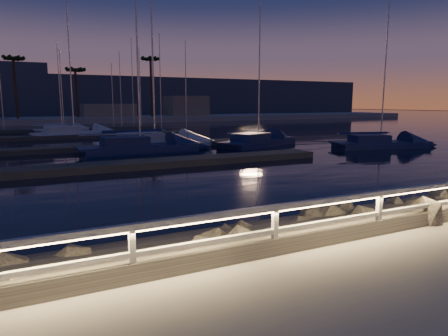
{
  "coord_description": "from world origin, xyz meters",
  "views": [
    {
      "loc": [
        -6.5,
        -6.76,
        3.16
      ],
      "look_at": [
        -1.23,
        4.0,
        1.19
      ],
      "focal_mm": 32.0,
      "sensor_mm": 36.0,
      "label": 1
    }
  ],
  "objects_px": {
    "guard_rail": "(346,208)",
    "sailboat_k": "(72,133)",
    "sailboat_c": "(152,143)",
    "sailboat_d": "(378,143)",
    "sailboat_h": "(257,141)",
    "sailboat_n": "(61,129)",
    "sailboat_g": "(137,147)"
  },
  "relations": [
    {
      "from": "guard_rail",
      "to": "sailboat_k",
      "type": "bearing_deg",
      "value": 93.21
    },
    {
      "from": "sailboat_n",
      "to": "sailboat_h",
      "type": "bearing_deg",
      "value": -81.24
    },
    {
      "from": "sailboat_h",
      "to": "sailboat_n",
      "type": "distance_m",
      "value": 28.51
    },
    {
      "from": "sailboat_n",
      "to": "sailboat_k",
      "type": "bearing_deg",
      "value": -107.66
    },
    {
      "from": "sailboat_k",
      "to": "sailboat_n",
      "type": "bearing_deg",
      "value": 83.89
    },
    {
      "from": "sailboat_d",
      "to": "sailboat_h",
      "type": "relative_size",
      "value": 0.94
    },
    {
      "from": "sailboat_d",
      "to": "sailboat_n",
      "type": "relative_size",
      "value": 1.23
    },
    {
      "from": "sailboat_c",
      "to": "sailboat_g",
      "type": "xyz_separation_m",
      "value": [
        -1.8,
        -2.32,
        -0.01
      ]
    },
    {
      "from": "sailboat_k",
      "to": "sailboat_h",
      "type": "bearing_deg",
      "value": -59.38
    },
    {
      "from": "sailboat_g",
      "to": "sailboat_k",
      "type": "distance_m",
      "value": 16.91
    },
    {
      "from": "guard_rail",
      "to": "sailboat_d",
      "type": "distance_m",
      "value": 26.41
    },
    {
      "from": "sailboat_g",
      "to": "sailboat_n",
      "type": "bearing_deg",
      "value": 95.13
    },
    {
      "from": "sailboat_d",
      "to": "sailboat_n",
      "type": "height_order",
      "value": "sailboat_d"
    },
    {
      "from": "sailboat_d",
      "to": "sailboat_h",
      "type": "distance_m",
      "value": 10.16
    },
    {
      "from": "sailboat_g",
      "to": "sailboat_k",
      "type": "relative_size",
      "value": 1.05
    },
    {
      "from": "guard_rail",
      "to": "sailboat_d",
      "type": "relative_size",
      "value": 3.17
    },
    {
      "from": "sailboat_g",
      "to": "sailboat_n",
      "type": "height_order",
      "value": "sailboat_g"
    },
    {
      "from": "sailboat_d",
      "to": "sailboat_k",
      "type": "height_order",
      "value": "sailboat_k"
    },
    {
      "from": "guard_rail",
      "to": "sailboat_g",
      "type": "height_order",
      "value": "sailboat_g"
    },
    {
      "from": "sailboat_g",
      "to": "guard_rail",
      "type": "bearing_deg",
      "value": -94.87
    },
    {
      "from": "sailboat_n",
      "to": "guard_rail",
      "type": "bearing_deg",
      "value": -107.8
    },
    {
      "from": "sailboat_c",
      "to": "sailboat_n",
      "type": "xyz_separation_m",
      "value": [
        -5.32,
        22.83,
        -0.08
      ]
    },
    {
      "from": "sailboat_c",
      "to": "sailboat_d",
      "type": "bearing_deg",
      "value": -27.42
    },
    {
      "from": "sailboat_c",
      "to": "sailboat_d",
      "type": "xyz_separation_m",
      "value": [
        17.2,
        -7.7,
        -0.06
      ]
    },
    {
      "from": "sailboat_g",
      "to": "sailboat_h",
      "type": "xyz_separation_m",
      "value": [
        10.65,
        0.41,
        -0.03
      ]
    },
    {
      "from": "guard_rail",
      "to": "sailboat_d",
      "type": "bearing_deg",
      "value": 41.39
    },
    {
      "from": "sailboat_k",
      "to": "sailboat_c",
      "type": "bearing_deg",
      "value": -80.89
    },
    {
      "from": "sailboat_k",
      "to": "sailboat_n",
      "type": "relative_size",
      "value": 1.3
    },
    {
      "from": "sailboat_c",
      "to": "sailboat_n",
      "type": "bearing_deg",
      "value": 99.82
    },
    {
      "from": "sailboat_c",
      "to": "sailboat_k",
      "type": "relative_size",
      "value": 1.09
    },
    {
      "from": "sailboat_k",
      "to": "sailboat_n",
      "type": "distance_m",
      "value": 8.53
    },
    {
      "from": "sailboat_c",
      "to": "sailboat_n",
      "type": "distance_m",
      "value": 23.44
    }
  ]
}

